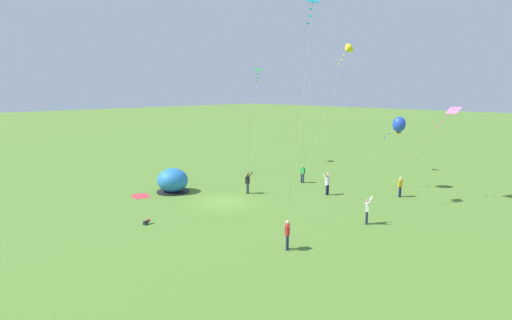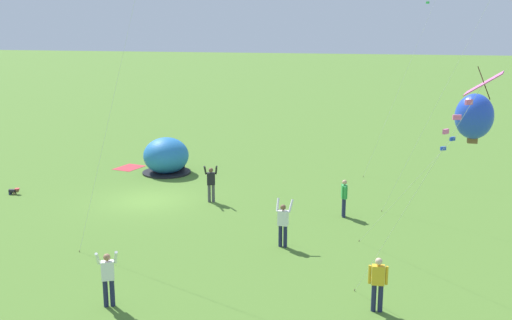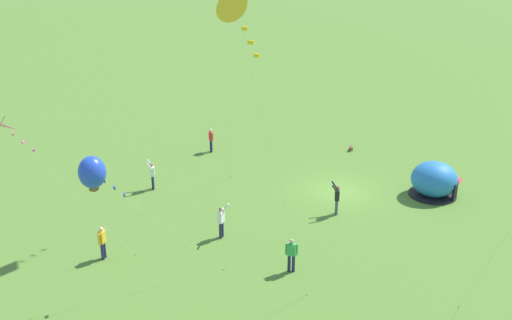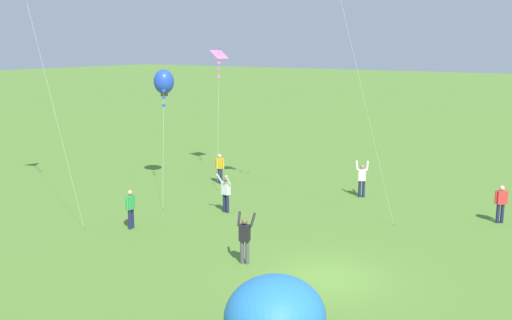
% 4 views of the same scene
% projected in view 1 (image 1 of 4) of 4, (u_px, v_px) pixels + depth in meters
% --- Properties ---
extents(ground_plane, '(300.00, 300.00, 0.00)m').
position_uv_depth(ground_plane, '(223.00, 202.00, 31.95)').
color(ground_plane, '#517A2D').
extents(popup_tent, '(2.81, 2.81, 2.10)m').
position_uv_depth(popup_tent, '(173.00, 181.00, 34.73)').
color(popup_tent, '#2672BF').
rests_on(popup_tent, ground).
extents(picnic_blanket, '(1.95, 1.65, 0.01)m').
position_uv_depth(picnic_blanket, '(141.00, 196.00, 33.54)').
color(picnic_blanket, '#CC333D').
rests_on(picnic_blanket, ground).
extents(toddler_crawling, '(0.31, 0.55, 0.32)m').
position_uv_depth(toddler_crawling, '(147.00, 222.00, 26.58)').
color(toddler_crawling, black).
rests_on(toddler_crawling, ground).
extents(person_arms_raised, '(0.51, 0.68, 1.89)m').
position_uv_depth(person_arms_raised, '(327.00, 183.00, 33.79)').
color(person_arms_raised, '#1E2347').
rests_on(person_arms_raised, ground).
extents(person_flying_kite, '(0.64, 0.72, 1.89)m').
position_uv_depth(person_flying_kite, '(367.00, 210.00, 26.49)').
color(person_flying_kite, '#1E2347').
rests_on(person_flying_kite, ground).
extents(person_watching_sky, '(0.58, 0.31, 1.72)m').
position_uv_depth(person_watching_sky, '(302.00, 173.00, 38.16)').
color(person_watching_sky, '#1E2347').
rests_on(person_watching_sky, ground).
extents(person_strolling, '(0.27, 0.59, 1.72)m').
position_uv_depth(person_strolling, '(400.00, 186.00, 33.16)').
color(person_strolling, '#1E2347').
rests_on(person_strolling, ground).
extents(person_near_tent, '(0.57, 0.69, 1.89)m').
position_uv_depth(person_near_tent, '(248.00, 182.00, 34.22)').
color(person_near_tent, '#4C4C51').
rests_on(person_near_tent, ground).
extents(person_far_back, '(0.42, 0.50, 1.72)m').
position_uv_depth(person_far_back, '(287.00, 233.00, 22.28)').
color(person_far_back, '#1E2347').
rests_on(person_far_back, ground).
extents(kite_pink, '(4.76, 3.36, 7.59)m').
position_uv_depth(kite_pink, '(451.00, 113.00, 31.54)').
color(kite_pink, silver).
rests_on(kite_pink, ground).
extents(kite_yellow, '(1.77, 5.92, 13.46)m').
position_uv_depth(kite_yellow, '(347.00, 50.00, 40.86)').
color(kite_yellow, silver).
rests_on(kite_yellow, ground).
extents(kite_teal, '(2.10, 4.35, 15.45)m').
position_uv_depth(kite_teal, '(311.00, 8.00, 28.06)').
color(kite_teal, silver).
rests_on(kite_teal, ground).
extents(kite_green, '(3.40, 4.47, 11.55)m').
position_uv_depth(kite_green, '(258.00, 73.00, 46.52)').
color(kite_green, silver).
rests_on(kite_green, ground).
extents(kite_blue, '(4.82, 4.03, 6.50)m').
position_uv_depth(kite_blue, '(399.00, 124.00, 35.23)').
color(kite_blue, silver).
rests_on(kite_blue, ground).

